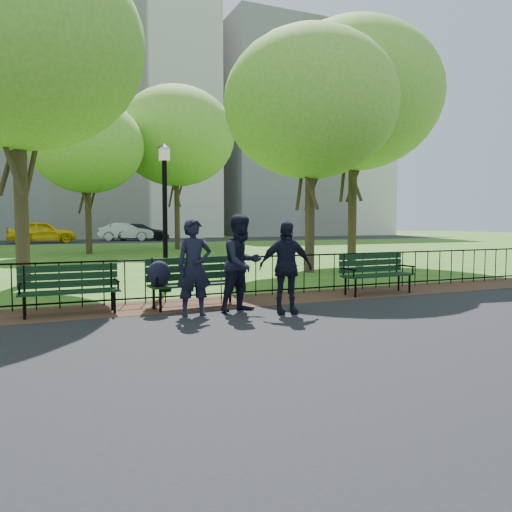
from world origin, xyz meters
name	(u,v)px	position (x,y,z in m)	size (l,w,h in m)	color
ground	(248,316)	(0.00, 0.00, 0.00)	(120.00, 120.00, 0.00)	#2F5B17
asphalt_path	(364,368)	(0.00, -3.40, 0.01)	(60.00, 9.20, 0.01)	black
dirt_strip	(220,302)	(0.00, 1.50, 0.01)	(60.00, 1.60, 0.01)	#392117
far_street	(85,241)	(0.00, 35.00, 0.01)	(70.00, 9.00, 0.01)	black
iron_fence	(212,276)	(0.00, 2.00, 0.50)	(24.06, 0.06, 1.00)	black
apartment_mid	(92,94)	(2.00, 48.00, 15.00)	(24.00, 15.00, 30.00)	beige
apartment_east	(294,138)	(26.00, 48.00, 12.00)	(20.00, 15.00, 24.00)	silver
park_bench_main	(180,275)	(-0.93, 1.11, 0.65)	(1.94, 0.78, 1.04)	black
park_bench_left_a	(70,284)	(-2.85, 1.36, 0.55)	(1.68, 0.53, 0.95)	black
park_bench_right_a	(375,269)	(3.63, 1.28, 0.57)	(1.79, 0.65, 1.00)	black
lamppost	(165,211)	(-0.61, 3.64, 1.88)	(0.31, 0.31, 3.45)	black
tree_near_w	(16,42)	(-3.73, 6.04, 6.09)	(6.29, 6.29, 8.77)	#2D2116
tree_near_e	(311,104)	(4.66, 6.10, 5.34)	(5.52, 5.52, 7.70)	#2D2116
tree_mid_e	(354,96)	(7.69, 8.19, 6.36)	(6.58, 6.58, 9.16)	#2D2116
tree_far_c	(87,145)	(-1.08, 18.50, 5.43)	(5.61, 5.61, 7.82)	#2D2116
tree_far_e	(176,136)	(4.08, 20.85, 6.57)	(6.79, 6.79, 9.46)	#2D2116
person_left	(194,267)	(-0.87, 0.36, 0.85)	(0.61, 0.40, 1.69)	black
person_mid	(242,263)	(0.04, 0.40, 0.89)	(0.86, 0.45, 1.76)	black
person_right	(286,267)	(0.69, -0.06, 0.83)	(0.96, 0.39, 1.64)	black
taxi	(42,232)	(-3.24, 33.11, 0.85)	(1.98, 4.93, 1.68)	yellow
sedan_silver	(127,232)	(3.33, 34.96, 0.76)	(1.59, 4.56, 1.50)	#ABAEB3
sedan_dark	(140,232)	(4.47, 35.04, 0.73)	(2.01, 4.93, 1.43)	black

